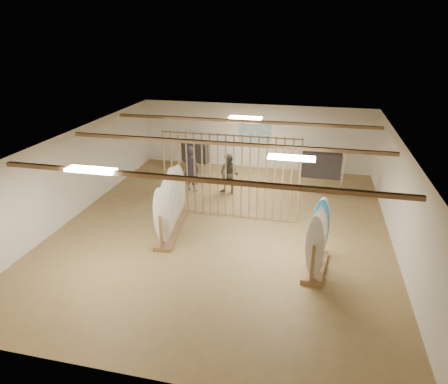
% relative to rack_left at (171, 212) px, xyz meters
% --- Properties ---
extents(floor, '(12.00, 12.00, 0.00)m').
position_rel_rack_left_xyz_m(floor, '(1.51, 0.56, -0.64)').
color(floor, '#9E7F4C').
rests_on(floor, ground).
extents(ceiling, '(12.00, 12.00, 0.00)m').
position_rel_rack_left_xyz_m(ceiling, '(1.51, 0.56, 2.16)').
color(ceiling, gray).
rests_on(ceiling, ground).
extents(wall_back, '(12.00, 0.00, 12.00)m').
position_rel_rack_left_xyz_m(wall_back, '(1.51, 6.56, 0.76)').
color(wall_back, white).
rests_on(wall_back, ground).
extents(wall_front, '(12.00, 0.00, 12.00)m').
position_rel_rack_left_xyz_m(wall_front, '(1.51, -5.44, 0.76)').
color(wall_front, white).
rests_on(wall_front, ground).
extents(wall_left, '(0.00, 12.00, 12.00)m').
position_rel_rack_left_xyz_m(wall_left, '(-3.49, 0.56, 0.76)').
color(wall_left, white).
rests_on(wall_left, ground).
extents(wall_right, '(0.00, 12.00, 12.00)m').
position_rel_rack_left_xyz_m(wall_right, '(6.51, 0.56, 0.76)').
color(wall_right, white).
rests_on(wall_right, ground).
extents(ceiling_slats, '(9.50, 6.12, 0.10)m').
position_rel_rack_left_xyz_m(ceiling_slats, '(1.51, 0.56, 2.08)').
color(ceiling_slats, '#956B43').
rests_on(ceiling_slats, ground).
extents(light_panels, '(1.20, 0.35, 0.06)m').
position_rel_rack_left_xyz_m(light_panels, '(1.51, 0.56, 2.10)').
color(light_panels, white).
rests_on(light_panels, ground).
extents(bamboo_partition, '(4.45, 0.05, 2.78)m').
position_rel_rack_left_xyz_m(bamboo_partition, '(1.51, 1.36, 0.76)').
color(bamboo_partition, '#A48050').
rests_on(bamboo_partition, ground).
extents(poster, '(1.40, 0.03, 0.90)m').
position_rel_rack_left_xyz_m(poster, '(1.51, 6.54, 0.96)').
color(poster, teal).
rests_on(poster, ground).
extents(rack_left, '(0.83, 2.69, 1.85)m').
position_rel_rack_left_xyz_m(rack_left, '(0.00, 0.00, 0.00)').
color(rack_left, '#956B43').
rests_on(rack_left, floor).
extents(rack_right, '(0.69, 1.64, 1.85)m').
position_rel_rack_left_xyz_m(rack_right, '(4.34, -1.20, -0.01)').
color(rack_right, '#956B43').
rests_on(rack_right, floor).
extents(clothing_rack_a, '(1.24, 0.61, 1.37)m').
position_rel_rack_left_xyz_m(clothing_rack_a, '(-0.82, 5.23, 0.25)').
color(clothing_rack_a, silver).
rests_on(clothing_rack_a, floor).
extents(clothing_rack_b, '(1.56, 0.41, 1.67)m').
position_rel_rack_left_xyz_m(clothing_rack_b, '(4.38, 4.18, 0.45)').
color(clothing_rack_b, silver).
rests_on(clothing_rack_b, floor).
extents(shopper_a, '(0.84, 0.66, 2.03)m').
position_rel_rack_left_xyz_m(shopper_a, '(-0.38, 3.19, 0.38)').
color(shopper_a, '#2C2A33').
rests_on(shopper_a, floor).
extents(shopper_b, '(0.97, 0.84, 1.74)m').
position_rel_rack_left_xyz_m(shopper_b, '(1.08, 3.27, 0.23)').
color(shopper_b, '#403D31').
rests_on(shopper_b, floor).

